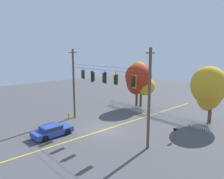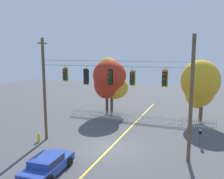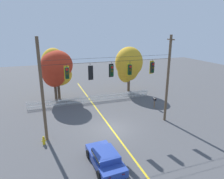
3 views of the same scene
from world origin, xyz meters
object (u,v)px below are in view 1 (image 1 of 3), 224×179
(autumn_oak_far_east, at_px, (209,88))
(traffic_signal_northbound_primary, at_px, (116,80))
(fire_hydrant, at_px, (69,115))
(traffic_signal_northbound_secondary, at_px, (83,74))
(traffic_signal_eastbound_side, at_px, (133,82))
(traffic_signal_westbound_side, at_px, (93,77))
(autumn_maple_mid, at_px, (141,80))
(parked_car, at_px, (52,130))
(autumn_maple_near_fence, at_px, (137,78))
(roadside_mailbox, at_px, (176,130))
(traffic_signal_southbound_primary, at_px, (104,78))

(autumn_oak_far_east, bearing_deg, traffic_signal_northbound_primary, -113.77)
(traffic_signal_northbound_primary, bearing_deg, fire_hydrant, -174.88)
(traffic_signal_northbound_secondary, xyz_separation_m, traffic_signal_eastbound_side, (8.02, 0.00, -0.03))
(traffic_signal_eastbound_side, xyz_separation_m, autumn_oak_far_east, (2.29, 10.53, -1.56))
(traffic_signal_westbound_side, bearing_deg, traffic_signal_eastbound_side, 0.19)
(traffic_signal_eastbound_side, bearing_deg, traffic_signal_northbound_secondary, -180.00)
(autumn_maple_mid, height_order, parked_car, autumn_maple_mid)
(autumn_oak_far_east, bearing_deg, autumn_maple_near_fence, -176.61)
(traffic_signal_westbound_side, bearing_deg, traffic_signal_northbound_primary, 0.30)
(autumn_maple_mid, bearing_deg, roadside_mailbox, -34.81)
(parked_car, bearing_deg, roadside_mailbox, 43.11)
(traffic_signal_westbound_side, relative_size, autumn_oak_far_east, 0.21)
(traffic_signal_northbound_primary, height_order, autumn_maple_near_fence, autumn_maple_near_fence)
(traffic_signal_westbound_side, xyz_separation_m, roadside_mailbox, (8.59, 3.32, -4.63))
(fire_hydrant, bearing_deg, traffic_signal_westbound_side, 9.21)
(traffic_signal_northbound_secondary, xyz_separation_m, parked_car, (1.66, -5.03, -5.18))
(traffic_signal_southbound_primary, bearing_deg, traffic_signal_eastbound_side, 0.01)
(traffic_signal_northbound_primary, distance_m, autumn_oak_far_east, 11.61)
(traffic_signal_northbound_primary, relative_size, autumn_oak_far_east, 0.21)
(traffic_signal_northbound_secondary, distance_m, autumn_maple_near_fence, 10.00)
(traffic_signal_eastbound_side, xyz_separation_m, autumn_maple_near_fence, (-8.21, 9.91, -1.28))
(traffic_signal_westbound_side, relative_size, autumn_maple_mid, 0.21)
(traffic_signal_eastbound_side, distance_m, autumn_oak_far_east, 10.89)
(traffic_signal_westbound_side, xyz_separation_m, traffic_signal_northbound_primary, (3.70, 0.02, 0.00))
(traffic_signal_eastbound_side, height_order, autumn_maple_mid, autumn_maple_mid)
(traffic_signal_northbound_secondary, height_order, traffic_signal_northbound_primary, same)
(autumn_maple_near_fence, bearing_deg, parked_car, -82.92)
(traffic_signal_northbound_primary, distance_m, traffic_signal_eastbound_side, 2.35)
(traffic_signal_eastbound_side, distance_m, fire_hydrant, 11.71)
(traffic_signal_westbound_side, bearing_deg, fire_hydrant, -170.79)
(traffic_signal_eastbound_side, distance_m, parked_car, 9.61)
(autumn_maple_near_fence, bearing_deg, roadside_mailbox, -31.59)
(traffic_signal_northbound_secondary, height_order, traffic_signal_westbound_side, same)
(traffic_signal_southbound_primary, bearing_deg, autumn_maple_near_fence, 112.50)
(traffic_signal_westbound_side, distance_m, fire_hydrant, 6.89)
(traffic_signal_westbound_side, height_order, autumn_oak_far_east, autumn_oak_far_east)
(traffic_signal_southbound_primary, distance_m, traffic_signal_northbound_primary, 1.76)
(traffic_signal_northbound_primary, distance_m, autumn_maple_mid, 12.37)
(traffic_signal_northbound_primary, distance_m, fire_hydrant, 9.66)
(fire_hydrant, height_order, roadside_mailbox, roadside_mailbox)
(autumn_maple_near_fence, xyz_separation_m, roadside_mailbox, (10.75, -6.61, -3.42))
(autumn_maple_mid, distance_m, autumn_oak_far_east, 10.51)
(autumn_maple_mid, bearing_deg, traffic_signal_southbound_primary, -69.16)
(autumn_oak_far_east, bearing_deg, traffic_signal_northbound_secondary, -134.39)
(traffic_signal_eastbound_side, bearing_deg, fire_hydrant, -176.03)
(fire_hydrant, bearing_deg, autumn_maple_near_fence, 78.55)
(traffic_signal_southbound_primary, xyz_separation_m, autumn_maple_near_fence, (-4.10, 9.91, -1.24))
(traffic_signal_southbound_primary, relative_size, autumn_maple_near_fence, 0.21)
(traffic_signal_southbound_primary, xyz_separation_m, autumn_oak_far_east, (6.40, 10.53, -1.52))
(fire_hydrant, bearing_deg, autumn_maple_mid, 79.36)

